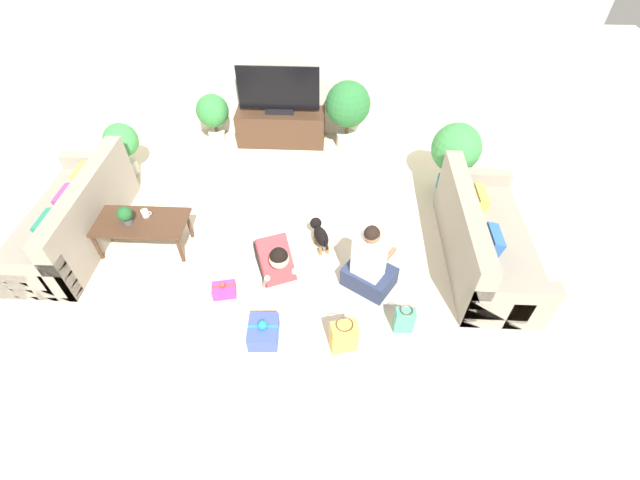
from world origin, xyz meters
TOP-DOWN VIEW (x-y plane):
  - ground_plane at (0.00, 0.00)m, footprint 16.00×16.00m
  - wall_back at (0.00, 2.63)m, footprint 8.40×0.06m
  - sofa_left at (-2.42, 0.05)m, footprint 0.86×1.98m
  - sofa_right at (2.42, -0.08)m, footprint 0.86×1.98m
  - coffee_table at (-1.54, -0.09)m, footprint 1.10×0.53m
  - tv_console at (-0.17, 2.33)m, footprint 1.35×0.46m
  - tv at (-0.17, 2.33)m, footprint 1.21×0.20m
  - potted_plant_corner_right at (2.27, 1.26)m, footprint 0.65×0.65m
  - potted_plant_back_left at (-1.20, 2.28)m, footprint 0.49×0.49m
  - potted_plant_back_right at (0.85, 2.28)m, footprint 0.67×0.67m
  - potted_plant_corner_left at (-2.27, 1.39)m, footprint 0.47×0.47m
  - person_kneeling at (0.08, -0.55)m, footprint 0.58×0.83m
  - person_sitting at (1.11, -0.55)m, footprint 0.65×0.62m
  - dog at (0.54, 0.04)m, footprint 0.27×0.48m
  - gift_box_a at (0.04, -1.28)m, footprint 0.30×0.36m
  - gift_box_b at (-0.47, -0.76)m, footprint 0.28×0.22m
  - gift_bag_a at (1.45, -1.12)m, footprint 0.20×0.13m
  - gift_bag_b at (0.84, -1.35)m, footprint 0.29×0.20m
  - mug at (-1.48, 0.00)m, footprint 0.12×0.08m
  - tabletop_plant at (-1.65, -0.12)m, footprint 0.17×0.17m

SIDE VIEW (x-z plane):
  - ground_plane at x=0.00m, z-range 0.00..0.00m
  - gift_box_b at x=-0.47m, z-range -0.03..0.17m
  - gift_box_a at x=0.04m, z-range -0.03..0.24m
  - gift_bag_a at x=1.45m, z-range -0.01..0.33m
  - gift_bag_b at x=0.84m, z-range -0.01..0.39m
  - dog at x=0.54m, z-range 0.05..0.36m
  - tv_console at x=-0.17m, z-range 0.00..0.52m
  - sofa_right at x=2.42m, z-range -0.12..0.72m
  - sofa_left at x=-2.42m, z-range -0.12..0.72m
  - person_sitting at x=1.11m, z-range -0.14..0.78m
  - person_kneeling at x=0.08m, z-range -0.05..0.75m
  - coffee_table at x=-1.54m, z-range 0.17..0.59m
  - mug at x=-1.48m, z-range 0.43..0.52m
  - potted_plant_back_left at x=-1.20m, z-range 0.11..0.90m
  - potted_plant_corner_left at x=-2.27m, z-range 0.12..0.91m
  - tabletop_plant at x=-1.65m, z-range 0.44..0.66m
  - potted_plant_corner_right at x=2.27m, z-range 0.13..1.11m
  - potted_plant_back_right at x=0.85m, z-range 0.14..1.18m
  - tv at x=-0.17m, z-range 0.49..1.19m
  - wall_back at x=0.00m, z-range 0.00..2.60m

